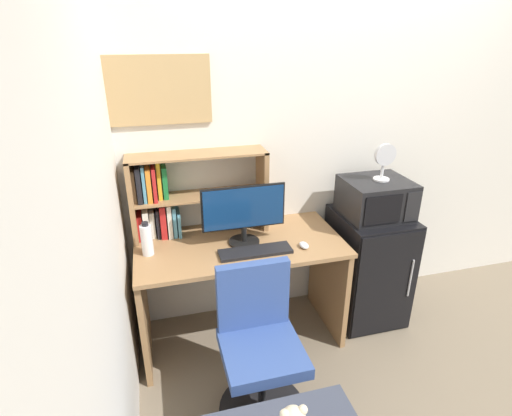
{
  "coord_description": "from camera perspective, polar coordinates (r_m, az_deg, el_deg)",
  "views": [
    {
      "loc": [
        -1.38,
        -2.62,
        2.04
      ],
      "look_at": [
        -0.78,
        -0.37,
        1.02
      ],
      "focal_mm": 28.33,
      "sensor_mm": 36.0,
      "label": 1
    }
  ],
  "objects": [
    {
      "name": "keyboard",
      "position": [
        2.53,
        -0.08,
        -6.15
      ],
      "size": [
        0.46,
        0.14,
        0.02
      ],
      "primitive_type": "cube",
      "color": "black",
      "rests_on": "desk"
    },
    {
      "name": "wall_corkboard",
      "position": [
        2.62,
        -13.85,
        15.81
      ],
      "size": [
        0.66,
        0.02,
        0.41
      ],
      "primitive_type": "cube",
      "color": "tan"
    },
    {
      "name": "mini_fridge",
      "position": [
        3.18,
        15.43,
        -7.87
      ],
      "size": [
        0.49,
        0.57,
        0.84
      ],
      "color": "black",
      "rests_on": "ground_plane"
    },
    {
      "name": "desk",
      "position": [
        2.77,
        -2.21,
        -9.08
      ],
      "size": [
        1.35,
        0.68,
        0.77
      ],
      "color": "#997047",
      "rests_on": "ground_plane"
    },
    {
      "name": "computer_mouse",
      "position": [
        2.61,
        6.78,
        -5.24
      ],
      "size": [
        0.06,
        0.09,
        0.03
      ],
      "primitive_type": "ellipsoid",
      "color": "silver",
      "rests_on": "desk"
    },
    {
      "name": "monitor",
      "position": [
        2.55,
        -1.75,
        -0.53
      ],
      "size": [
        0.54,
        0.2,
        0.39
      ],
      "color": "black",
      "rests_on": "desk"
    },
    {
      "name": "desk_fan",
      "position": [
        2.86,
        17.67,
        6.53
      ],
      "size": [
        0.15,
        0.11,
        0.26
      ],
      "color": "silver",
      "rests_on": "microwave"
    },
    {
      "name": "hutch_bookshelf",
      "position": [
        2.7,
        -11.2,
        1.78
      ],
      "size": [
        0.9,
        0.22,
        0.56
      ],
      "color": "#997047",
      "rests_on": "desk"
    },
    {
      "name": "desk_chair",
      "position": [
        2.4,
        0.48,
        -19.81
      ],
      "size": [
        0.5,
        0.5,
        0.89
      ],
      "color": "black",
      "rests_on": "ground_plane"
    },
    {
      "name": "wall_back",
      "position": [
        3.26,
        18.74,
        9.34
      ],
      "size": [
        6.4,
        0.04,
        2.6
      ],
      "primitive_type": "cube",
      "color": "silver",
      "rests_on": "ground_plane"
    },
    {
      "name": "water_bottle",
      "position": [
        2.56,
        -15.16,
        -4.33
      ],
      "size": [
        0.07,
        0.07,
        0.22
      ],
      "color": "silver",
      "rests_on": "desk"
    },
    {
      "name": "microwave",
      "position": [
        2.95,
        16.55,
        1.35
      ],
      "size": [
        0.44,
        0.41,
        0.26
      ],
      "color": "black",
      "rests_on": "mini_fridge"
    },
    {
      "name": "wall_left",
      "position": [
        1.28,
        -23.68,
        -13.96
      ],
      "size": [
        0.04,
        4.4,
        2.6
      ],
      "primitive_type": "cube",
      "color": "silver",
      "rests_on": "ground_plane"
    }
  ]
}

